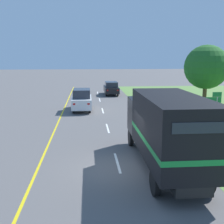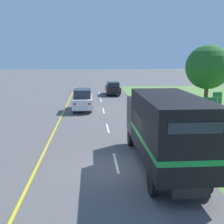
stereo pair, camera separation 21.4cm
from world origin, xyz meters
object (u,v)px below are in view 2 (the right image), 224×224
at_px(horse_trailer_truck, 164,128).
at_px(roadside_tree_mid, 208,67).
at_px(lead_car_white, 83,100).
at_px(lead_car_black_ahead, 113,88).
at_px(delineator_post, 198,148).
at_px(highway_sign, 208,107).

distance_m(horse_trailer_truck, roadside_tree_mid, 20.10).
height_order(lead_car_white, lead_car_black_ahead, lead_car_white).
bearing_deg(delineator_post, lead_car_white, 114.98).
relative_size(highway_sign, delineator_post, 2.82).
bearing_deg(highway_sign, roadside_tree_mid, 67.72).
distance_m(horse_trailer_truck, highway_sign, 7.74).
distance_m(horse_trailer_truck, delineator_post, 2.88).
bearing_deg(roadside_tree_mid, highway_sign, -112.28).
relative_size(lead_car_black_ahead, highway_sign, 1.67).
height_order(lead_car_white, highway_sign, highway_sign).
bearing_deg(lead_car_black_ahead, lead_car_white, -108.90).
height_order(highway_sign, delineator_post, highway_sign).
xyz_separation_m(lead_car_black_ahead, highway_sign, (4.93, -19.00, 0.77)).
bearing_deg(lead_car_white, lead_car_black_ahead, 71.10).
xyz_separation_m(lead_car_black_ahead, roadside_tree_mid, (9.64, -7.50, 2.99)).
height_order(horse_trailer_truck, delineator_post, horse_trailer_truck).
height_order(lead_car_black_ahead, roadside_tree_mid, roadside_tree_mid).
bearing_deg(lead_car_black_ahead, roadside_tree_mid, -37.89).
bearing_deg(highway_sign, horse_trailer_truck, -126.65).
distance_m(roadside_tree_mid, delineator_post, 18.23).
bearing_deg(delineator_post, horse_trailer_truck, -148.97).
xyz_separation_m(lead_car_white, roadside_tree_mid, (13.32, 3.24, 2.87)).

